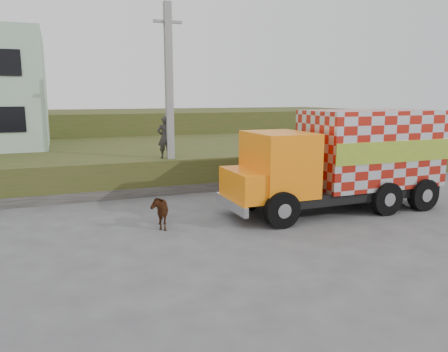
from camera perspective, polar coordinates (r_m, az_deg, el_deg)
name	(u,v)px	position (r m, az deg, el deg)	size (l,w,h in m)	color
ground	(231,216)	(15.49, 0.95, -5.27)	(120.00, 120.00, 0.00)	#474749
embankment	(165,158)	(24.71, -7.76, 2.33)	(40.00, 12.00, 1.50)	#2E4316
embankment_far	(130,130)	(36.36, -12.19, 5.95)	(40.00, 12.00, 3.00)	#2E4316
retaining_strip	(151,191)	(18.81, -9.55, -1.97)	(16.00, 0.50, 0.40)	#595651
utility_pole	(169,99)	(18.99, -7.15, 10.00)	(1.20, 0.30, 8.00)	gray
cargo_truck	(345,159)	(16.72, 15.58, 2.14)	(8.26, 2.93, 3.67)	black
cow	(159,211)	(14.22, -8.52, -4.48)	(0.60, 1.33, 1.12)	black
pedestrian	(165,137)	(19.22, -7.71, 5.03)	(0.67, 0.44, 1.83)	#2A2826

